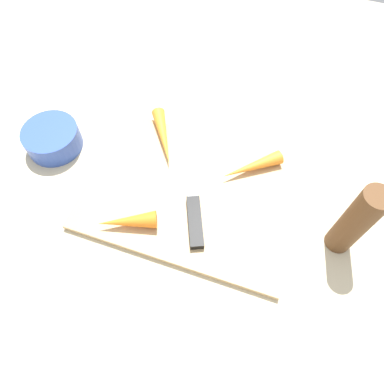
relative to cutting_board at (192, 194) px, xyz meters
The scene contains 8 objects.
ground_plane 0.01m from the cutting_board, ahead, with size 1.40×1.40×0.00m, color #C6B793.
cutting_board is the anchor object (origin of this frame).
knife 0.05m from the cutting_board, 113.60° to the left, with size 0.10×0.19×0.01m.
carrot_medium 0.12m from the cutting_board, 138.30° to the right, with size 0.03×0.03×0.11m, color orange.
carrot_longest 0.13m from the cutting_board, 45.69° to the right, with size 0.03×0.03×0.12m, color orange.
carrot_shortest 0.12m from the cutting_board, 50.31° to the left, with size 0.03×0.03×0.09m, color orange.
small_bowl 0.28m from the cutting_board, ahead, with size 0.10×0.10×0.04m, color #3351B2.
pepper_grinder 0.26m from the cutting_board, behind, with size 0.04×0.04×0.15m, color brown.
Camera 1 is at (-0.10, 0.29, 0.53)m, focal length 32.79 mm.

